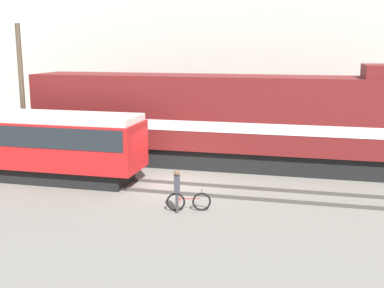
{
  "coord_description": "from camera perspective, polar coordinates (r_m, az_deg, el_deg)",
  "views": [
    {
      "loc": [
        5.67,
        -19.47,
        6.02
      ],
      "look_at": [
        0.67,
        0.49,
        1.8
      ],
      "focal_mm": 45.0,
      "sensor_mm": 36.0,
      "label": 1
    }
  ],
  "objects": [
    {
      "name": "ground_plane",
      "position": [
        21.15,
        -2.1,
        -4.95
      ],
      "size": [
        120.0,
        120.0,
        0.0
      ],
      "primitive_type": "plane",
      "color": "slate"
    },
    {
      "name": "utility_pole_left",
      "position": [
        25.56,
        -19.47,
        5.37
      ],
      "size": [
        0.24,
        0.24,
        7.09
      ],
      "color": "#4C3D2D",
      "rests_on": "ground"
    },
    {
      "name": "building_backdrop",
      "position": [
        31.81,
        3.84,
        10.2
      ],
      "size": [
        37.49,
        6.0,
        10.53
      ],
      "color": "beige",
      "rests_on": "ground"
    },
    {
      "name": "bicycle",
      "position": [
        17.91,
        -0.39,
        -6.85
      ],
      "size": [
        1.61,
        0.61,
        0.76
      ],
      "color": "black",
      "rests_on": "ground"
    },
    {
      "name": "freight_locomotive",
      "position": [
        24.11,
        3.63,
        2.96
      ],
      "size": [
        19.31,
        3.04,
        5.18
      ],
      "color": "black",
      "rests_on": "ground"
    },
    {
      "name": "person",
      "position": [
        17.59,
        -1.8,
        -5.14
      ],
      "size": [
        0.31,
        0.41,
        1.59
      ],
      "color": "#333333",
      "rests_on": "ground"
    },
    {
      "name": "track_near",
      "position": [
        20.67,
        -2.5,
        -5.15
      ],
      "size": [
        60.0,
        1.5,
        0.14
      ],
      "color": "#47423D",
      "rests_on": "ground"
    },
    {
      "name": "streetcar",
      "position": [
        22.74,
        -17.53,
        0.23
      ],
      "size": [
        9.39,
        2.54,
        3.07
      ],
      "color": "black",
      "rests_on": "ground"
    },
    {
      "name": "track_far",
      "position": [
        24.85,
        0.44,
        -2.27
      ],
      "size": [
        60.0,
        1.51,
        0.14
      ],
      "color": "#47423D",
      "rests_on": "ground"
    }
  ]
}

